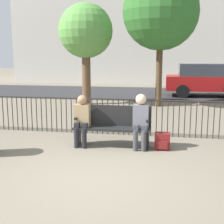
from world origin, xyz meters
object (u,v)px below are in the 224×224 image
at_px(tree_1, 86,32).
at_px(parked_car_0, 207,79).
at_px(backpack, 162,141).
at_px(park_bench, 113,125).
at_px(tree_0, 161,12).
at_px(seated_person_1, 141,118).
at_px(seated_person_0, 82,118).

distance_m(tree_1, parked_car_0, 6.64).
height_order(backpack, tree_1, tree_1).
height_order(park_bench, tree_0, tree_0).
distance_m(seated_person_1, backpack, 0.71).
bearing_deg(tree_0, tree_1, 179.26).
relative_size(seated_person_0, tree_1, 0.28).
relative_size(tree_0, parked_car_0, 1.23).
height_order(seated_person_1, parked_car_0, parked_car_0).
bearing_deg(tree_0, park_bench, -98.75).
bearing_deg(backpack, seated_person_0, -179.03).
bearing_deg(tree_1, tree_0, -0.74).
distance_m(seated_person_0, parked_car_0, 10.14).
bearing_deg(backpack, seated_person_1, -176.75).
bearing_deg(seated_person_0, park_bench, 10.88).
distance_m(seated_person_1, tree_1, 6.94).
height_order(park_bench, parked_car_0, parked_car_0).
bearing_deg(tree_1, park_bench, -70.21).
xyz_separation_m(park_bench, seated_person_0, (-0.68, -0.13, 0.16)).
relative_size(tree_0, tree_1, 1.25).
distance_m(backpack, parked_car_0, 9.58).
bearing_deg(seated_person_0, parked_car_0, 67.54).
bearing_deg(seated_person_1, tree_0, 87.60).
distance_m(seated_person_0, backpack, 1.87).
bearing_deg(tree_0, seated_person_1, -92.40).
relative_size(tree_1, parked_car_0, 0.98).
relative_size(seated_person_0, seated_person_1, 0.96).
relative_size(park_bench, tree_1, 0.42).
bearing_deg(seated_person_0, tree_1, 103.38).
xyz_separation_m(park_bench, backpack, (1.13, -0.10, -0.31)).
relative_size(backpack, tree_0, 0.07).
bearing_deg(park_bench, parked_car_0, 70.94).
distance_m(seated_person_0, seated_person_1, 1.32).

